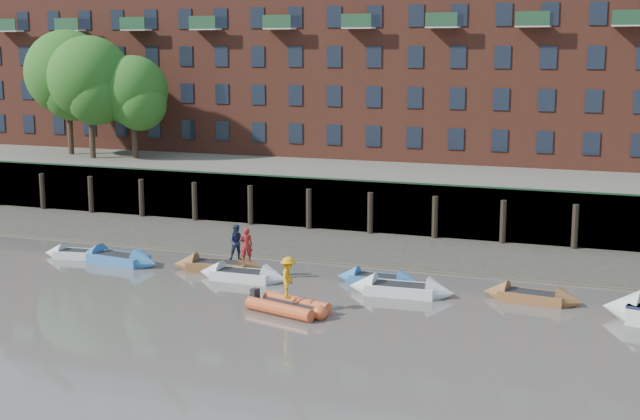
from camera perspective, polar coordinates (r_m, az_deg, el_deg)
The scene contains 18 objects.
ground at distance 33.95m, azimuth -4.64°, elevation -8.88°, with size 220.00×220.00×0.00m, color #58524C.
foreshore at distance 50.20m, azimuth 4.12°, elevation -2.57°, with size 110.00×8.00×0.50m, color #3D382F.
mud_band at distance 47.04m, azimuth 2.94°, elevation -3.43°, with size 110.00×1.60×0.10m, color #4C4336.
river_wall at distance 54.02m, azimuth 5.46°, elevation 0.05°, with size 110.00×1.23×3.30m.
bank_terrace at distance 67.10m, azimuth 8.51°, elevation 1.97°, with size 110.00×28.00×3.20m, color #5E594D.
apartment_terrace at distance 67.43m, azimuth 8.94°, elevation 11.57°, with size 80.60×15.56×20.98m.
tree_cluster at distance 68.77m, azimuth -14.55°, elevation 8.16°, with size 11.76×7.74×9.40m.
rowboat_0 at distance 49.86m, azimuth -15.07°, elevation -2.74°, with size 4.29×1.91×1.20m.
rowboat_1 at distance 48.07m, azimuth -12.78°, elevation -3.07°, with size 5.13×2.10×1.45m.
rowboat_2 at distance 45.71m, azimuth -6.53°, elevation -3.58°, with size 4.90×2.18×1.37m.
rowboat_3 at distance 43.72m, azimuth -4.97°, elevation -4.19°, with size 4.66×1.40×1.35m.
rowboat_4 at distance 42.99m, azimuth 3.75°, elevation -4.46°, with size 4.15×1.21×1.20m.
rowboat_5 at distance 41.17m, azimuth 5.21°, elevation -5.09°, with size 4.99×1.69×1.43m.
rowboat_6 at distance 41.02m, azimuth 13.42°, elevation -5.42°, with size 4.57×1.76×1.29m.
rib_tender at distance 38.26m, azimuth -1.87°, elevation -6.20°, with size 3.82×2.64×0.64m.
person_rower_a at distance 43.38m, azimuth -4.74°, elevation -2.24°, with size 0.62×0.41×1.70m, color maroon.
person_rower_b at distance 43.76m, azimuth -5.32°, elevation -2.09°, with size 0.86×0.67×1.78m, color #19233F.
person_rib_crew at distance 38.11m, azimuth -2.04°, elevation -4.35°, with size 1.17×0.67×1.82m, color orange.
Camera 1 is at (13.76, -28.99, 11.09)m, focal length 50.00 mm.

